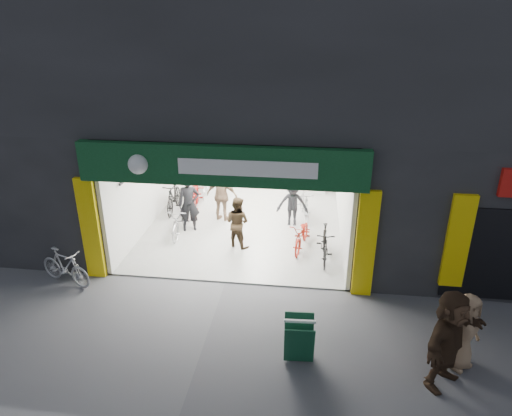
% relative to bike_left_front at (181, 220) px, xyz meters
% --- Properties ---
extents(ground, '(60.00, 60.00, 0.00)m').
position_rel_bike_left_front_xyz_m(ground, '(1.80, -2.50, -0.45)').
color(ground, '#56565B').
rests_on(ground, ground).
extents(building, '(17.00, 10.27, 8.00)m').
position_rel_bike_left_front_xyz_m(building, '(2.71, 2.49, 3.86)').
color(building, '#232326').
rests_on(building, ground).
extents(bike_left_front, '(0.65, 1.75, 0.91)m').
position_rel_bike_left_front_xyz_m(bike_left_front, '(0.00, 0.00, 0.00)').
color(bike_left_front, '#ABABB0').
rests_on(bike_left_front, ground).
extents(bike_left_midfront, '(0.58, 1.76, 1.04)m').
position_rel_bike_left_front_xyz_m(bike_left_midfront, '(-0.70, 1.64, 0.07)').
color(bike_left_midfront, black).
rests_on(bike_left_midfront, ground).
extents(bike_left_midback, '(0.99, 2.04, 1.02)m').
position_rel_bike_left_front_xyz_m(bike_left_midback, '(0.00, 1.79, 0.06)').
color(bike_left_midback, maroon).
rests_on(bike_left_midback, ground).
extents(bike_left_back, '(0.66, 1.60, 0.94)m').
position_rel_bike_left_front_xyz_m(bike_left_back, '(0.00, 3.17, 0.01)').
color(bike_left_back, silver).
rests_on(bike_left_back, ground).
extents(bike_right_front, '(0.45, 1.58, 0.95)m').
position_rel_bike_left_front_xyz_m(bike_right_front, '(4.21, -1.06, 0.02)').
color(bike_right_front, black).
rests_on(bike_right_front, ground).
extents(bike_right_mid, '(0.82, 1.66, 0.83)m').
position_rel_bike_left_front_xyz_m(bike_right_mid, '(3.60, -0.46, -0.04)').
color(bike_right_mid, maroon).
rests_on(bike_right_mid, ground).
extents(bike_right_back, '(0.75, 1.67, 0.97)m').
position_rel_bike_left_front_xyz_m(bike_right_back, '(3.60, 1.63, 0.03)').
color(bike_right_back, '#A4A5A9').
rests_on(bike_right_back, ground).
extents(parked_bike, '(1.60, 0.93, 0.92)m').
position_rel_bike_left_front_xyz_m(parked_bike, '(-2.02, -2.99, 0.01)').
color(parked_bike, silver).
rests_on(parked_bike, ground).
extents(customer_a, '(0.74, 0.62, 1.74)m').
position_rel_bike_left_front_xyz_m(customer_a, '(0.21, 0.24, 0.42)').
color(customer_a, black).
rests_on(customer_a, ground).
extents(customer_b, '(0.89, 0.81, 1.50)m').
position_rel_bike_left_front_xyz_m(customer_b, '(1.79, -0.58, 0.29)').
color(customer_b, '#362718').
rests_on(customer_b, ground).
extents(customer_c, '(0.97, 0.56, 1.49)m').
position_rel_bike_left_front_xyz_m(customer_c, '(3.25, 0.96, 0.29)').
color(customer_c, black).
rests_on(customer_c, ground).
extents(customer_d, '(1.08, 0.62, 1.73)m').
position_rel_bike_left_front_xyz_m(customer_d, '(1.04, 1.09, 0.41)').
color(customer_d, '#80624A').
rests_on(customer_d, ground).
extents(pedestrian_near, '(0.89, 0.85, 1.53)m').
position_rel_bike_left_front_xyz_m(pedestrian_near, '(6.65, -4.75, 0.31)').
color(pedestrian_near, '#937455').
rests_on(pedestrian_near, ground).
extents(pedestrian_far, '(1.59, 1.67, 1.88)m').
position_rel_bike_left_front_xyz_m(pedestrian_far, '(6.22, -5.24, 0.49)').
color(pedestrian_far, '#382619').
rests_on(pedestrian_far, ground).
extents(sandwich_board, '(0.59, 0.60, 0.86)m').
position_rel_bike_left_front_xyz_m(sandwich_board, '(3.68, -4.95, 0.02)').
color(sandwich_board, '#0F3C26').
rests_on(sandwich_board, ground).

